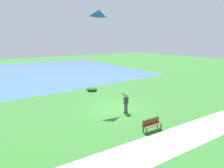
% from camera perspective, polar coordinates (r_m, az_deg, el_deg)
% --- Properties ---
extents(ground_plane, '(120.00, 120.00, 0.00)m').
position_cam_1_polar(ground_plane, '(16.33, 1.50, -8.19)').
color(ground_plane, '#33702D').
extents(lake_water, '(36.00, 44.00, 0.01)m').
position_cam_1_polar(lake_water, '(39.18, -27.17, 3.34)').
color(lake_water, teal).
rests_on(lake_water, ground).
extents(walkway_path, '(5.34, 32.08, 0.02)m').
position_cam_1_polar(walkway_path, '(11.06, 12.91, -20.14)').
color(walkway_path, '#B7AD99').
rests_on(walkway_path, ground).
extents(person_kite_flyer, '(0.62, 0.52, 1.83)m').
position_cam_1_polar(person_kite_flyer, '(15.14, 4.58, -5.79)').
color(person_kite_flyer, '#232328').
rests_on(person_kite_flyer, ground).
extents(flying_kite, '(3.12, 1.29, 7.10)m').
position_cam_1_polar(flying_kite, '(16.64, -4.23, 21.64)').
color(flying_kite, blue).
extents(park_bench_near_walkway, '(0.58, 1.53, 0.88)m').
position_cam_1_polar(park_bench_near_walkway, '(12.76, 12.98, -12.64)').
color(park_bench_near_walkway, brown).
rests_on(park_bench_near_walkway, ground).
extents(lakeside_shrub, '(1.44, 1.27, 0.53)m').
position_cam_1_polar(lakeside_shrub, '(22.24, -6.66, -1.51)').
color(lakeside_shrub, '#2D7033').
rests_on(lakeside_shrub, ground).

